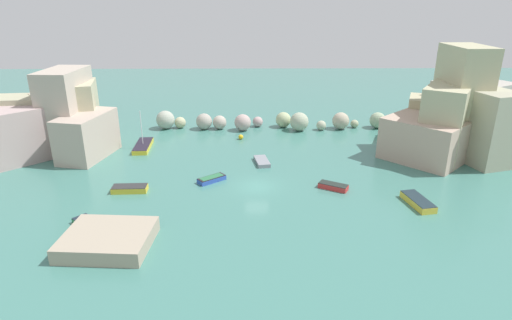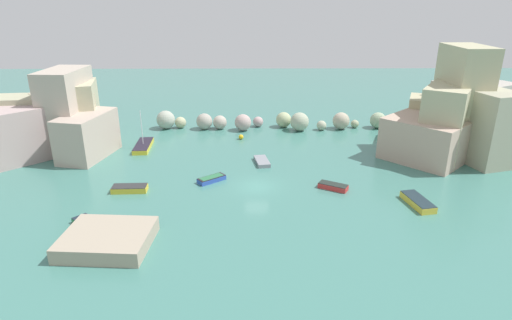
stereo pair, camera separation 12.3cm
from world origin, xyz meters
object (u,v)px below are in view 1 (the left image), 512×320
moored_boat_3 (418,202)px  stone_dock (108,239)px  moored_boat_1 (130,189)px  moored_boat_4 (262,161)px  moored_boat_5 (143,146)px  moored_boat_2 (333,186)px  channel_buoy (241,137)px  moored_boat_6 (91,226)px  moored_boat_0 (212,179)px

moored_boat_3 → stone_dock: bearing=93.5°
moored_boat_1 → moored_boat_3: moored_boat_3 is taller
stone_dock → moored_boat_4: 22.44m
stone_dock → moored_boat_5: (-2.75, 24.07, -0.30)m
stone_dock → moored_boat_2: bearing=28.1°
channel_buoy → moored_boat_3: (17.58, -20.71, -0.00)m
moored_boat_6 → moored_boat_4: bearing=-91.4°
channel_buoy → moored_boat_4: bearing=-73.7°
moored_boat_2 → moored_boat_6: bearing=49.5°
moored_boat_1 → moored_boat_5: 13.76m
moored_boat_1 → moored_boat_0: bearing=-165.3°
moored_boat_3 → moored_boat_2: bearing=52.7°
stone_dock → moored_boat_3: (27.78, 6.99, -0.29)m
moored_boat_5 → stone_dock: bearing=-176.7°
moored_boat_1 → moored_boat_5: bearing=-84.7°
stone_dock → moored_boat_1: (-0.99, 10.43, -0.31)m
moored_boat_0 → moored_boat_6: bearing=7.9°
moored_boat_6 → moored_boat_2: bearing=-117.3°
channel_buoy → moored_boat_2: bearing=-59.3°
channel_buoy → stone_dock: bearing=-110.2°
moored_boat_0 → moored_boat_6: (-9.68, -10.08, -0.03)m
moored_boat_0 → stone_dock: bearing=22.3°
stone_dock → moored_boat_4: (12.94, 18.34, -0.40)m
channel_buoy → moored_boat_0: 15.07m
channel_buoy → moored_boat_6: 27.88m
moored_boat_5 → moored_boat_6: (0.36, -21.24, -0.08)m
moored_boat_3 → moored_boat_6: bearing=87.3°
channel_buoy → moored_boat_1: channel_buoy is taller
moored_boat_2 → moored_boat_1: bearing=31.1°
stone_dock → channel_buoy: size_ratio=9.95×
stone_dock → moored_boat_0: (7.29, 12.92, -0.34)m
moored_boat_4 → moored_boat_6: size_ratio=0.88×
moored_boat_2 → stone_dock: bearing=58.2°
channel_buoy → moored_boat_6: (-12.60, -24.87, -0.09)m
moored_boat_4 → moored_boat_6: (-15.33, -15.50, 0.03)m
moored_boat_1 → moored_boat_3: 28.98m
moored_boat_1 → channel_buoy: bearing=-125.0°
moored_boat_3 → moored_boat_5: bearing=50.2°
stone_dock → moored_boat_3: size_ratio=1.57×
moored_boat_0 → moored_boat_1: size_ratio=0.87×
moored_boat_0 → moored_boat_3: (20.49, -5.93, 0.05)m
moored_boat_4 → stone_dock: bearing=-45.0°
stone_dock → moored_boat_3: 28.65m
moored_boat_0 → moored_boat_2: bearing=132.4°
moored_boat_0 → moored_boat_6: size_ratio=0.77×
channel_buoy → moored_boat_1: 20.58m
channel_buoy → moored_boat_2: channel_buoy is taller
channel_buoy → moored_boat_2: size_ratio=0.22×
channel_buoy → moored_boat_0: size_ratio=0.22×
moored_boat_5 → moored_boat_6: bearing=177.8°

